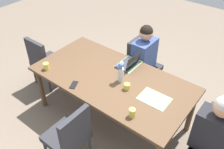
{
  "coord_description": "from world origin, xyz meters",
  "views": [
    {
      "loc": [
        1.54,
        -1.95,
        2.75
      ],
      "look_at": [
        0.0,
        0.0,
        0.8
      ],
      "focal_mm": 39.03,
      "sensor_mm": 36.0,
      "label": 1
    }
  ],
  "objects_px": {
    "phone_black": "(74,85)",
    "chair_far_left_mid": "(141,62)",
    "chair_head_right_left_near": "(217,143)",
    "coffee_mug_centre_left": "(132,113)",
    "flower_vase": "(121,70)",
    "person_head_right_left_near": "(210,143)",
    "chair_near_right_near": "(70,135)",
    "laptop_far_left_mid": "(130,63)",
    "coffee_mug_near_left": "(46,66)",
    "coffee_mug_near_right": "(127,87)",
    "chair_head_left_left_far": "(44,60)",
    "dining_table": "(112,82)",
    "person_far_left_mid": "(143,64)"
  },
  "relations": [
    {
      "from": "dining_table",
      "to": "chair_far_left_mid",
      "type": "height_order",
      "value": "chair_far_left_mid"
    },
    {
      "from": "person_head_right_left_near",
      "to": "flower_vase",
      "type": "xyz_separation_m",
      "value": [
        -1.24,
        0.03,
        0.4
      ]
    },
    {
      "from": "coffee_mug_near_left",
      "to": "coffee_mug_near_right",
      "type": "bearing_deg",
      "value": 17.36
    },
    {
      "from": "dining_table",
      "to": "coffee_mug_centre_left",
      "type": "bearing_deg",
      "value": -33.98
    },
    {
      "from": "dining_table",
      "to": "flower_vase",
      "type": "bearing_deg",
      "value": 5.63
    },
    {
      "from": "phone_black",
      "to": "chair_far_left_mid",
      "type": "bearing_deg",
      "value": -34.02
    },
    {
      "from": "chair_near_right_near",
      "to": "phone_black",
      "type": "bearing_deg",
      "value": 128.3
    },
    {
      "from": "chair_head_right_left_near",
      "to": "chair_head_left_left_far",
      "type": "height_order",
      "value": "same"
    },
    {
      "from": "chair_far_left_mid",
      "to": "chair_head_left_left_far",
      "type": "height_order",
      "value": "same"
    },
    {
      "from": "flower_vase",
      "to": "chair_far_left_mid",
      "type": "bearing_deg",
      "value": 103.17
    },
    {
      "from": "person_far_left_mid",
      "to": "phone_black",
      "type": "relative_size",
      "value": 7.97
    },
    {
      "from": "dining_table",
      "to": "flower_vase",
      "type": "distance_m",
      "value": 0.28
    },
    {
      "from": "flower_vase",
      "to": "chair_head_left_left_far",
      "type": "bearing_deg",
      "value": -176.29
    },
    {
      "from": "person_far_left_mid",
      "to": "coffee_mug_centre_left",
      "type": "distance_m",
      "value": 1.34
    },
    {
      "from": "dining_table",
      "to": "laptop_far_left_mid",
      "type": "xyz_separation_m",
      "value": [
        0.03,
        0.35,
        0.11
      ]
    },
    {
      "from": "coffee_mug_centre_left",
      "to": "chair_head_left_left_far",
      "type": "bearing_deg",
      "value": 170.72
    },
    {
      "from": "dining_table",
      "to": "person_head_right_left_near",
      "type": "relative_size",
      "value": 1.77
    },
    {
      "from": "flower_vase",
      "to": "coffee_mug_centre_left",
      "type": "bearing_deg",
      "value": -41.59
    },
    {
      "from": "coffee_mug_near_left",
      "to": "coffee_mug_centre_left",
      "type": "bearing_deg",
      "value": 0.51
    },
    {
      "from": "coffee_mug_near_right",
      "to": "chair_near_right_near",
      "type": "bearing_deg",
      "value": -104.48
    },
    {
      "from": "chair_near_right_near",
      "to": "coffee_mug_near_right",
      "type": "relative_size",
      "value": 11.25
    },
    {
      "from": "person_head_right_left_near",
      "to": "coffee_mug_near_right",
      "type": "distance_m",
      "value": 1.12
    },
    {
      "from": "chair_head_right_left_near",
      "to": "person_head_right_left_near",
      "type": "xyz_separation_m",
      "value": [
        -0.06,
        -0.07,
        0.03
      ]
    },
    {
      "from": "dining_table",
      "to": "chair_head_right_left_near",
      "type": "xyz_separation_m",
      "value": [
        1.43,
        0.06,
        -0.18
      ]
    },
    {
      "from": "chair_head_right_left_near",
      "to": "flower_vase",
      "type": "distance_m",
      "value": 1.37
    },
    {
      "from": "phone_black",
      "to": "person_far_left_mid",
      "type": "bearing_deg",
      "value": -37.93
    },
    {
      "from": "person_far_left_mid",
      "to": "coffee_mug_near_left",
      "type": "height_order",
      "value": "person_far_left_mid"
    },
    {
      "from": "chair_far_left_mid",
      "to": "chair_head_left_left_far",
      "type": "distance_m",
      "value": 1.57
    },
    {
      "from": "coffee_mug_centre_left",
      "to": "phone_black",
      "type": "relative_size",
      "value": 0.72
    },
    {
      "from": "chair_far_left_mid",
      "to": "laptop_far_left_mid",
      "type": "distance_m",
      "value": 0.58
    },
    {
      "from": "person_head_right_left_near",
      "to": "chair_far_left_mid",
      "type": "relative_size",
      "value": 1.33
    },
    {
      "from": "chair_head_right_left_near",
      "to": "coffee_mug_centre_left",
      "type": "height_order",
      "value": "chair_head_right_left_near"
    },
    {
      "from": "coffee_mug_near_left",
      "to": "person_head_right_left_near",
      "type": "bearing_deg",
      "value": 10.24
    },
    {
      "from": "chair_head_left_left_far",
      "to": "chair_near_right_near",
      "type": "relative_size",
      "value": 1.0
    },
    {
      "from": "person_head_right_left_near",
      "to": "person_far_left_mid",
      "type": "distance_m",
      "value": 1.57
    },
    {
      "from": "dining_table",
      "to": "laptop_far_left_mid",
      "type": "distance_m",
      "value": 0.37
    },
    {
      "from": "person_far_left_mid",
      "to": "flower_vase",
      "type": "bearing_deg",
      "value": -81.21
    },
    {
      "from": "coffee_mug_near_left",
      "to": "coffee_mug_near_right",
      "type": "relative_size",
      "value": 1.2
    },
    {
      "from": "chair_far_left_mid",
      "to": "laptop_far_left_mid",
      "type": "height_order",
      "value": "laptop_far_left_mid"
    },
    {
      "from": "coffee_mug_near_left",
      "to": "coffee_mug_centre_left",
      "type": "relative_size",
      "value": 0.89
    },
    {
      "from": "coffee_mug_near_left",
      "to": "phone_black",
      "type": "height_order",
      "value": "coffee_mug_near_left"
    },
    {
      "from": "chair_near_right_near",
      "to": "laptop_far_left_mid",
      "type": "bearing_deg",
      "value": 92.02
    },
    {
      "from": "dining_table",
      "to": "laptop_far_left_mid",
      "type": "relative_size",
      "value": 6.62
    },
    {
      "from": "coffee_mug_near_right",
      "to": "chair_far_left_mid",
      "type": "bearing_deg",
      "value": 111.18
    },
    {
      "from": "chair_head_right_left_near",
      "to": "person_head_right_left_near",
      "type": "distance_m",
      "value": 0.1
    },
    {
      "from": "chair_head_right_left_near",
      "to": "coffee_mug_near_left",
      "type": "distance_m",
      "value": 2.31
    },
    {
      "from": "chair_head_right_left_near",
      "to": "chair_near_right_near",
      "type": "xyz_separation_m",
      "value": [
        -1.35,
        -0.93,
        0.0
      ]
    },
    {
      "from": "chair_head_left_left_far",
      "to": "coffee_mug_centre_left",
      "type": "height_order",
      "value": "chair_head_left_left_far"
    },
    {
      "from": "chair_near_right_near",
      "to": "laptop_far_left_mid",
      "type": "xyz_separation_m",
      "value": [
        -0.04,
        1.23,
        0.3
      ]
    },
    {
      "from": "flower_vase",
      "to": "phone_black",
      "type": "height_order",
      "value": "flower_vase"
    }
  ]
}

